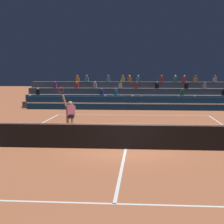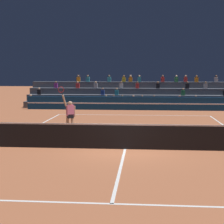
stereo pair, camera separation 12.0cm
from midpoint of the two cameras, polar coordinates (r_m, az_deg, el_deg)
ground_plane at (r=15.61m, az=2.23°, el=-5.68°), size 120.00×120.00×0.00m
court_lines at (r=15.61m, az=2.23°, el=-5.66°), size 11.10×23.90×0.01m
tennis_net at (r=15.50m, az=2.23°, el=-3.71°), size 12.00×0.10×1.10m
sponsor_banner_wall at (r=30.84m, az=3.58°, el=1.32°), size 18.00×0.26×1.10m
bleacher_stand at (r=33.97m, az=3.72°, el=2.27°), size 19.33×3.80×2.83m
tennis_player at (r=19.07m, az=-6.27°, el=-0.50°), size 0.81×0.56×2.49m
tennis_ball at (r=20.26m, az=8.41°, el=-2.85°), size 0.07×0.07×0.07m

